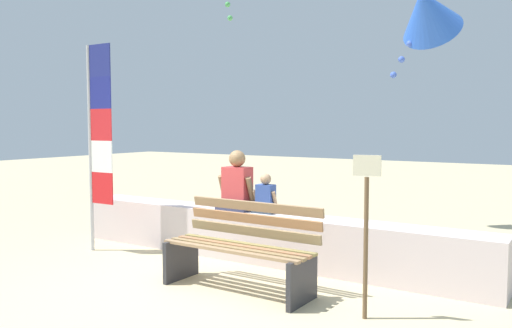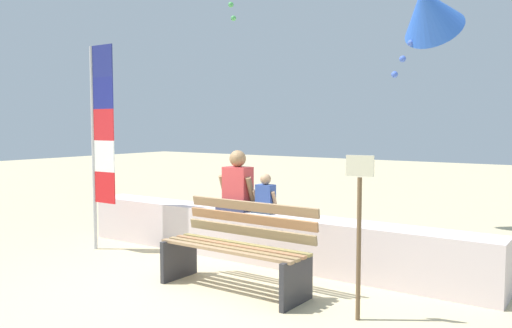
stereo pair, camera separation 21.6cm
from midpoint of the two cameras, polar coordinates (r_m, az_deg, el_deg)
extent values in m
plane|color=#C8B78C|center=(5.71, -7.33, -13.05)|extent=(40.00, 40.00, 0.00)
cube|color=beige|center=(6.61, -0.29, -7.87)|extent=(5.62, 0.48, 0.61)
cube|color=#A07C58|center=(5.30, -4.34, -9.34)|extent=(1.63, 0.10, 0.03)
cube|color=#95774E|center=(5.39, -3.59, -9.11)|extent=(1.63, 0.10, 0.03)
cube|color=#A6714C|center=(5.48, -2.87, -8.89)|extent=(1.63, 0.10, 0.03)
cube|color=#94834B|center=(5.56, -2.18, -8.68)|extent=(1.63, 0.10, 0.03)
cube|color=#987F59|center=(5.62, -1.54, -7.28)|extent=(1.63, 0.08, 0.10)
cube|color=#A57249|center=(5.62, -1.41, -5.95)|extent=(1.63, 0.08, 0.10)
cube|color=#997753|center=(5.61, -1.28, -4.61)|extent=(1.63, 0.08, 0.10)
cube|color=#2D2D33|center=(5.96, -9.14, -10.08)|extent=(0.06, 0.53, 0.45)
cube|color=#2D2D33|center=(5.09, 3.77, -12.55)|extent=(0.06, 0.53, 0.45)
cube|color=#31344E|center=(6.78, -2.95, -4.43)|extent=(0.45, 0.37, 0.12)
cube|color=#D24040|center=(6.75, -2.96, -2.13)|extent=(0.35, 0.22, 0.43)
cylinder|color=#99744D|center=(6.86, -4.51, -2.45)|extent=(0.07, 0.17, 0.31)
cylinder|color=#99744D|center=(6.62, -1.56, -2.69)|extent=(0.07, 0.17, 0.31)
sphere|color=#99744D|center=(6.72, -2.97, 0.59)|extent=(0.21, 0.21, 0.21)
cube|color=#2E3D4B|center=(6.55, 0.10, -4.93)|extent=(0.28, 0.23, 0.08)
cube|color=#344F9D|center=(6.53, 0.10, -3.42)|extent=(0.22, 0.14, 0.27)
cylinder|color=tan|center=(6.59, -0.96, -3.62)|extent=(0.05, 0.11, 0.20)
cylinder|color=tan|center=(6.45, 1.06, -3.80)|extent=(0.05, 0.11, 0.20)
sphere|color=tan|center=(6.50, 0.10, -1.64)|extent=(0.14, 0.14, 0.14)
cylinder|color=#B7B7BC|center=(7.41, -18.26, 1.52)|extent=(0.05, 0.05, 2.74)
cube|color=red|center=(7.28, -17.09, -2.51)|extent=(0.39, 0.02, 0.42)
cube|color=white|center=(7.24, -17.16, 0.77)|extent=(0.39, 0.02, 0.42)
cube|color=red|center=(7.23, -17.23, 4.07)|extent=(0.39, 0.02, 0.42)
cube|color=navy|center=(7.24, -17.31, 7.37)|extent=(0.39, 0.02, 0.42)
cube|color=navy|center=(7.28, -17.38, 10.65)|extent=(0.39, 0.02, 0.42)
sphere|color=#4BA85A|center=(8.19, -3.88, 16.83)|extent=(0.08, 0.08, 0.08)
sphere|color=#4BA85A|center=(8.24, -3.61, 15.47)|extent=(0.08, 0.08, 0.08)
cone|color=blue|center=(6.71, 17.07, 15.53)|extent=(0.80, 0.97, 0.90)
sphere|color=#4363D2|center=(6.71, 16.22, 13.98)|extent=(0.08, 0.08, 0.08)
sphere|color=#4363D2|center=(6.72, 15.38, 12.42)|extent=(0.08, 0.08, 0.08)
sphere|color=#4363D2|center=(6.74, 14.55, 10.88)|extent=(0.08, 0.08, 0.08)
sphere|color=#4363D2|center=(6.76, 13.73, 9.34)|extent=(0.08, 0.08, 0.08)
cylinder|color=brown|center=(4.71, 10.47, -8.97)|extent=(0.04, 0.04, 1.25)
cube|color=beige|center=(4.60, 10.60, -0.16)|extent=(0.24, 0.06, 0.18)
camera|label=1|loc=(0.11, -90.95, -0.07)|focal=37.01mm
camera|label=2|loc=(0.11, 89.05, 0.07)|focal=37.01mm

